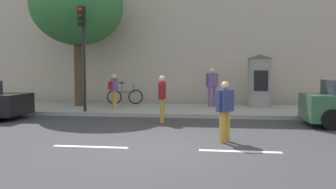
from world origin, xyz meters
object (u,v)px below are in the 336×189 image
(poster_column, at_px, (259,80))
(pedestrian_tallest, at_px, (212,84))
(pedestrian_with_bag, at_px, (225,107))
(pedestrian_with_backpack, at_px, (114,88))
(bicycle_leaning, at_px, (125,96))
(traffic_light, at_px, (83,41))
(pedestrian_in_dark_shirt, at_px, (162,95))
(street_tree, at_px, (77,6))

(poster_column, bearing_deg, pedestrian_tallest, -176.48)
(pedestrian_with_bag, xyz_separation_m, pedestrian_with_backpack, (-4.58, 5.74, 0.16))
(pedestrian_with_backpack, height_order, bicycle_leaning, pedestrian_with_backpack)
(poster_column, relative_size, bicycle_leaning, 1.37)
(traffic_light, xyz_separation_m, pedestrian_with_backpack, (0.81, 1.46, -1.91))
(pedestrian_with_backpack, bearing_deg, poster_column, 11.33)
(traffic_light, bearing_deg, pedestrian_in_dark_shirt, -21.86)
(pedestrian_tallest, height_order, pedestrian_with_backpack, pedestrian_tallest)
(pedestrian_with_bag, distance_m, pedestrian_with_backpack, 7.35)
(poster_column, xyz_separation_m, pedestrian_with_backpack, (-6.43, -1.29, -0.33))
(pedestrian_tallest, height_order, bicycle_leaning, pedestrian_tallest)
(pedestrian_in_dark_shirt, height_order, bicycle_leaning, pedestrian_in_dark_shirt)
(traffic_light, distance_m, street_tree, 3.01)
(street_tree, bearing_deg, pedestrian_with_backpack, -19.62)
(street_tree, distance_m, pedestrian_in_dark_shirt, 6.85)
(traffic_light, height_order, poster_column, traffic_light)
(pedestrian_tallest, bearing_deg, pedestrian_in_dark_shirt, -113.54)
(pedestrian_with_bag, bearing_deg, pedestrian_tallest, 92.35)
(traffic_light, relative_size, pedestrian_with_bag, 2.74)
(poster_column, relative_size, pedestrian_with_bag, 1.59)
(pedestrian_with_bag, xyz_separation_m, pedestrian_tallest, (-0.28, 6.90, 0.34))
(street_tree, height_order, pedestrian_with_bag, street_tree)
(pedestrian_with_bag, relative_size, pedestrian_with_backpack, 1.01)
(pedestrian_in_dark_shirt, bearing_deg, street_tree, 142.06)
(pedestrian_with_bag, xyz_separation_m, pedestrian_in_dark_shirt, (-2.01, 2.93, 0.07))
(bicycle_leaning, bearing_deg, pedestrian_with_bag, -58.69)
(traffic_light, xyz_separation_m, bicycle_leaning, (0.84, 3.20, -2.42))
(poster_column, relative_size, street_tree, 0.37)
(pedestrian_with_bag, bearing_deg, poster_column, 75.27)
(poster_column, bearing_deg, pedestrian_with_bag, -104.73)
(traffic_light, xyz_separation_m, street_tree, (-1.10, 2.14, 1.82))
(poster_column, relative_size, pedestrian_in_dark_shirt, 1.48)
(poster_column, height_order, pedestrian_tallest, poster_column)
(street_tree, relative_size, bicycle_leaning, 3.68)
(bicycle_leaning, bearing_deg, pedestrian_tallest, -7.80)
(bicycle_leaning, bearing_deg, street_tree, -151.36)
(street_tree, height_order, bicycle_leaning, street_tree)
(pedestrian_with_bag, height_order, pedestrian_with_backpack, pedestrian_with_backpack)
(street_tree, bearing_deg, pedestrian_tallest, 4.40)
(traffic_light, xyz_separation_m, pedestrian_in_dark_shirt, (3.38, -1.36, -2.00))
(street_tree, xyz_separation_m, pedestrian_tallest, (6.21, 0.48, -3.56))
(street_tree, xyz_separation_m, bicycle_leaning, (1.94, 1.06, -4.24))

